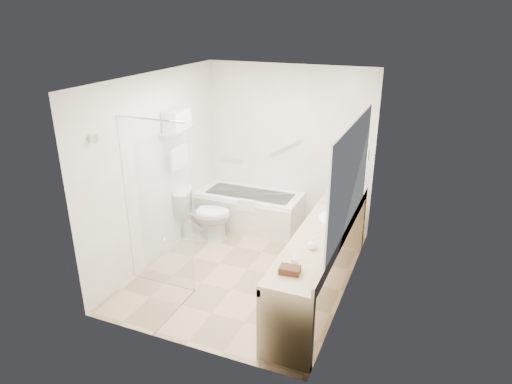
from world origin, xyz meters
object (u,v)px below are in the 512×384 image
at_px(bathtub, 250,210).
at_px(toilet, 204,214).
at_px(vanity_counter, 322,246).
at_px(water_bottle_left, 334,188).
at_px(amenity_basket, 290,270).

xyz_separation_m(bathtub, toilet, (-0.45, -0.66, 0.12)).
bearing_deg(vanity_counter, bathtub, 137.65).
xyz_separation_m(vanity_counter, water_bottle_left, (-0.15, 1.15, 0.30)).
relative_size(bathtub, vanity_counter, 0.59).
bearing_deg(water_bottle_left, bathtub, 170.15).
distance_m(toilet, amenity_basket, 2.64).
bearing_deg(bathtub, toilet, -124.50).
distance_m(vanity_counter, amenity_basket, 1.05).
bearing_deg(vanity_counter, amenity_basket, -93.41).
distance_m(bathtub, water_bottle_left, 1.54).
xyz_separation_m(toilet, water_bottle_left, (1.82, 0.42, 0.55)).
bearing_deg(vanity_counter, water_bottle_left, 97.46).
xyz_separation_m(vanity_counter, amenity_basket, (-0.06, -1.02, 0.24)).
relative_size(amenity_basket, water_bottle_left, 1.02).
bearing_deg(amenity_basket, vanity_counter, 86.59).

